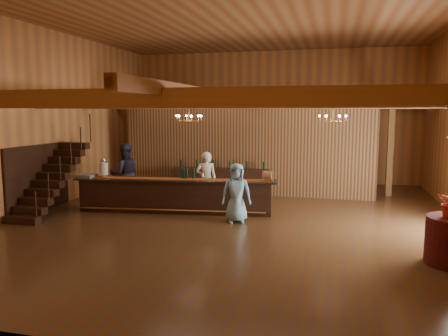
% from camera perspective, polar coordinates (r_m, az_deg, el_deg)
% --- Properties ---
extents(floor, '(14.00, 14.00, 0.00)m').
position_cam_1_polar(floor, '(12.36, 1.71, -6.56)').
color(floor, '#482E1C').
rests_on(floor, ground).
extents(ceiling, '(14.00, 14.00, 0.00)m').
position_cam_1_polar(ceiling, '(12.25, 1.82, 19.26)').
color(ceiling, '#9F7042').
rests_on(ceiling, wall_back).
extents(wall_back, '(12.00, 0.10, 5.50)m').
position_cam_1_polar(wall_back, '(18.89, 6.40, 6.68)').
color(wall_back, '#C67F3D').
rests_on(wall_back, floor).
extents(wall_front, '(12.00, 0.10, 5.50)m').
position_cam_1_polar(wall_front, '(5.38, -14.65, 4.58)').
color(wall_front, '#C67F3D').
rests_on(wall_front, floor).
extents(wall_left, '(0.10, 14.00, 5.50)m').
position_cam_1_polar(wall_left, '(14.53, -22.15, 5.95)').
color(wall_left, '#C67F3D').
rests_on(wall_left, floor).
extents(beam_grid, '(11.90, 13.90, 0.39)m').
position_cam_1_polar(beam_grid, '(12.49, 2.28, 8.58)').
color(beam_grid, '#986431').
rests_on(beam_grid, wall_left).
extents(support_posts, '(9.20, 10.20, 3.20)m').
position_cam_1_polar(support_posts, '(11.59, 1.21, 0.55)').
color(support_posts, '#986431').
rests_on(support_posts, floor).
extents(partition_wall, '(9.00, 0.18, 3.10)m').
position_cam_1_polar(partition_wall, '(15.59, 2.74, 2.14)').
color(partition_wall, brown).
rests_on(partition_wall, floor).
extents(staircase, '(1.00, 2.80, 2.00)m').
position_cam_1_polar(staircase, '(13.75, -21.77, -1.42)').
color(staircase, black).
rests_on(staircase, floor).
extents(backroom_boxes, '(4.10, 0.60, 1.10)m').
position_cam_1_polar(backroom_boxes, '(17.62, 4.68, -0.60)').
color(backroom_boxes, black).
rests_on(backroom_boxes, floor).
extents(tasting_bar, '(6.03, 1.46, 1.01)m').
position_cam_1_polar(tasting_bar, '(13.06, -6.42, -3.57)').
color(tasting_bar, black).
rests_on(tasting_bar, floor).
extents(beverage_dispenser, '(0.26, 0.26, 0.60)m').
position_cam_1_polar(beverage_dispenser, '(13.67, -15.45, 0.01)').
color(beverage_dispenser, silver).
rests_on(beverage_dispenser, tasting_bar).
extents(glass_rack_tray, '(0.50, 0.50, 0.10)m').
position_cam_1_polar(glass_rack_tray, '(13.82, -17.49, -0.98)').
color(glass_rack_tray, gray).
rests_on(glass_rack_tray, tasting_bar).
extents(raffle_drum, '(0.34, 0.24, 0.30)m').
position_cam_1_polar(raffle_drum, '(12.54, 5.70, -0.93)').
color(raffle_drum, brown).
rests_on(raffle_drum, tasting_bar).
extents(bar_bottle_0, '(0.07, 0.07, 0.30)m').
position_cam_1_polar(bar_bottle_0, '(13.02, -5.50, -0.73)').
color(bar_bottle_0, black).
rests_on(bar_bottle_0, tasting_bar).
extents(bar_bottle_1, '(0.07, 0.07, 0.30)m').
position_cam_1_polar(bar_bottle_1, '(13.01, -5.27, -0.73)').
color(bar_bottle_1, black).
rests_on(bar_bottle_1, tasting_bar).
extents(bar_bottle_2, '(0.07, 0.07, 0.30)m').
position_cam_1_polar(bar_bottle_2, '(12.99, -4.87, -0.74)').
color(bar_bottle_2, black).
rests_on(bar_bottle_2, tasting_bar).
extents(bar_bottle_3, '(0.07, 0.07, 0.30)m').
position_cam_1_polar(bar_bottle_3, '(12.94, -3.99, -0.76)').
color(bar_bottle_3, black).
rests_on(bar_bottle_3, tasting_bar).
extents(backbar_shelf, '(3.47, 0.97, 0.97)m').
position_cam_1_polar(backbar_shelf, '(15.54, -0.33, -1.84)').
color(backbar_shelf, black).
rests_on(backbar_shelf, floor).
extents(chandelier_left, '(0.80, 0.80, 0.56)m').
position_cam_1_polar(chandelier_left, '(13.05, -4.63, 6.55)').
color(chandelier_left, '#C08941').
rests_on(chandelier_left, beam_grid).
extents(chandelier_right, '(0.80, 0.80, 0.56)m').
position_cam_1_polar(chandelier_right, '(13.42, 14.01, 6.37)').
color(chandelier_right, '#C08941').
rests_on(chandelier_right, beam_grid).
extents(bartender, '(0.73, 0.57, 1.76)m').
position_cam_1_polar(bartender, '(13.51, -2.32, -1.56)').
color(bartender, white).
rests_on(bartender, floor).
extents(staff_second, '(1.21, 1.15, 1.96)m').
position_cam_1_polar(staff_second, '(14.42, -12.81, -0.75)').
color(staff_second, '#242336').
rests_on(staff_second, floor).
extents(guest, '(0.89, 0.70, 1.61)m').
position_cam_1_polar(guest, '(11.77, 1.63, -3.26)').
color(guest, '#7BB1C9').
rests_on(guest, floor).
extents(floor_plant, '(0.81, 0.73, 1.22)m').
position_cam_1_polar(floor_plant, '(15.68, 16.05, -1.57)').
color(floor_plant, '#3B622F').
rests_on(floor_plant, floor).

